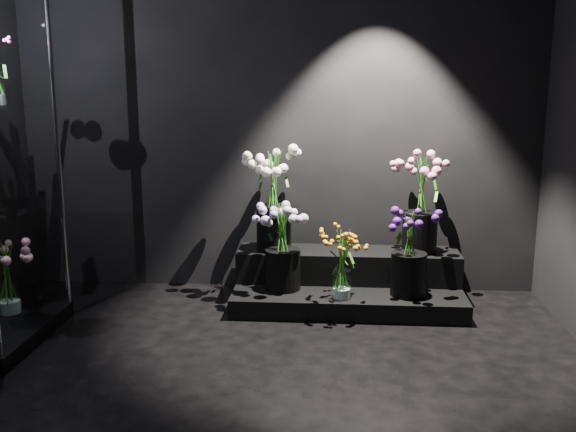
# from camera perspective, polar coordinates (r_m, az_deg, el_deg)

# --- Properties ---
(floor) EXTENTS (4.00, 4.00, 0.00)m
(floor) POSITION_cam_1_polar(r_m,az_deg,el_deg) (3.38, -4.02, -16.85)
(floor) COLOR black
(floor) RESTS_ON ground
(wall_back) EXTENTS (4.00, 0.00, 4.00)m
(wall_back) POSITION_cam_1_polar(r_m,az_deg,el_deg) (4.95, -0.93, 9.36)
(wall_back) COLOR black
(wall_back) RESTS_ON floor
(wall_front) EXTENTS (4.00, 0.00, 4.00)m
(wall_front) POSITION_cam_1_polar(r_m,az_deg,el_deg) (1.05, -20.78, -1.48)
(wall_front) COLOR black
(wall_front) RESTS_ON floor
(display_riser) EXTENTS (1.66, 0.74, 0.37)m
(display_riser) POSITION_cam_1_polar(r_m,az_deg,el_deg) (4.83, 5.32, -5.84)
(display_riser) COLOR black
(display_riser) RESTS_ON floor
(bouquet_orange_bells) EXTENTS (0.27, 0.27, 0.50)m
(bouquet_orange_bells) POSITION_cam_1_polar(r_m,az_deg,el_deg) (4.44, 4.83, -4.17)
(bouquet_orange_bells) COLOR white
(bouquet_orange_bells) RESTS_ON display_riser
(bouquet_lilac) EXTENTS (0.42, 0.42, 0.63)m
(bouquet_lilac) POSITION_cam_1_polar(r_m,az_deg,el_deg) (4.60, -0.47, -2.25)
(bouquet_lilac) COLOR black
(bouquet_lilac) RESTS_ON display_riser
(bouquet_purple) EXTENTS (0.38, 0.38, 0.61)m
(bouquet_purple) POSITION_cam_1_polar(r_m,az_deg,el_deg) (4.56, 10.74, -2.94)
(bouquet_purple) COLOR black
(bouquet_purple) RESTS_ON display_riser
(bouquet_cream_roses) EXTENTS (0.49, 0.49, 0.76)m
(bouquet_cream_roses) POSITION_cam_1_polar(r_m,az_deg,el_deg) (4.77, -1.27, 2.06)
(bouquet_cream_roses) COLOR black
(bouquet_cream_roses) RESTS_ON display_riser
(bouquet_pink_roses) EXTENTS (0.50, 0.50, 0.74)m
(bouquet_pink_roses) POSITION_cam_1_polar(r_m,az_deg,el_deg) (4.81, 11.75, 1.73)
(bouquet_pink_roses) COLOR black
(bouquet_pink_roses) RESTS_ON display_riser
(bouquet_case_base_pink) EXTENTS (0.33, 0.33, 0.47)m
(bouquet_case_base_pink) POSITION_cam_1_polar(r_m,az_deg,el_deg) (4.65, -23.70, -5.00)
(bouquet_case_base_pink) COLOR white
(bouquet_case_base_pink) RESTS_ON display_case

